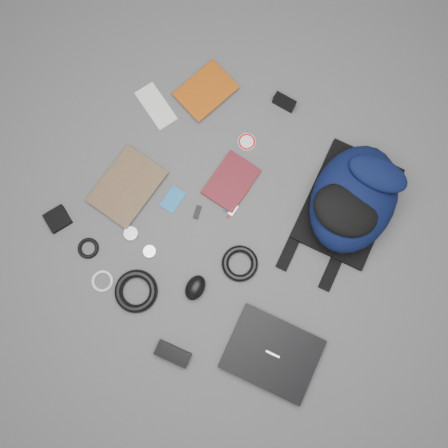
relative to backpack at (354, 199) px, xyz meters
The scene contains 23 objects.
ground 0.49m from the backpack, 136.54° to the right, with size 4.00×4.00×0.00m, color #4F4F51.
backpack is the anchor object (origin of this frame).
laptop 0.63m from the backpack, 84.46° to the right, with size 0.32×0.25×0.03m, color black.
textbook_red 0.80m from the backpack, behind, with size 0.16×0.22×0.02m, color #913A08.
comic_book 0.94m from the backpack, 153.85° to the right, with size 0.20×0.27×0.02m, color #B8810D.
envelope 0.85m from the backpack, behind, with size 0.19×0.09×0.00m, color silver.
dvd_case 0.46m from the backpack, 157.38° to the right, with size 0.15×0.20×0.02m, color #490E14.
compact_camera 0.47m from the backpack, 153.78° to the left, with size 0.09×0.03×0.05m, color black.
sticker_disc 0.47m from the backpack, behind, with size 0.07×0.07×0.00m, color white.
pen_teal 0.45m from the backpack, 149.20° to the right, with size 0.01×0.01×0.12m, color #0C5F70.
pen_red 0.43m from the backpack, 146.62° to the right, with size 0.01×0.01×0.14m, color #A42D0C.
id_badge 0.68m from the backpack, 147.76° to the right, with size 0.06×0.10×0.00m, color #1565A3.
usb_black 0.58m from the backpack, 143.02° to the right, with size 0.02×0.05×0.01m, color black.
usb_silver 0.45m from the backpack, 143.06° to the right, with size 0.02×0.05×0.01m, color #A4A3A5.
mouse 0.66m from the backpack, 117.33° to the right, with size 0.07×0.10×0.05m, color black.
headphone_left 0.84m from the backpack, 138.33° to the right, with size 0.05×0.05×0.01m, color #A4A4A6.
headphone_right 0.78m from the backpack, 132.58° to the right, with size 0.05×0.05×0.01m, color silver.
cable_coil 0.48m from the backpack, 117.19° to the right, with size 0.14×0.14×0.03m, color black.
power_brick 0.86m from the backpack, 106.02° to the right, with size 0.13×0.05×0.03m, color black.
power_cord_coil 0.87m from the backpack, 123.67° to the right, with size 0.16×0.16×0.03m, color black.
pouch 1.11m from the backpack, 143.15° to the right, with size 0.08×0.08×0.02m, color black.
earbud_coil 1.00m from the backpack, 136.38° to the right, with size 0.08×0.08×0.01m, color black.
white_cable_coil 0.97m from the backpack, 128.62° to the right, with size 0.08×0.08×0.01m, color white.
Camera 1 is at (0.14, -0.22, 1.64)m, focal length 35.00 mm.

